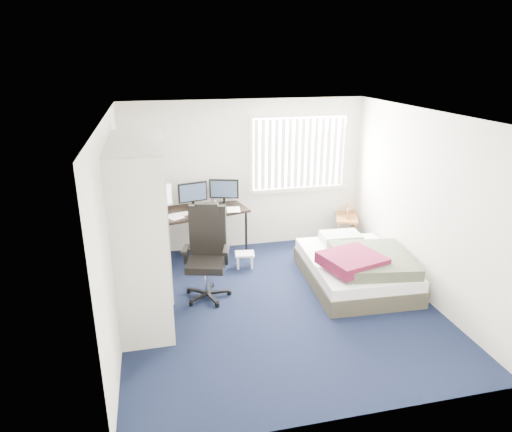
{
  "coord_description": "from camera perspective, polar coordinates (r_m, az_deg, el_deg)",
  "views": [
    {
      "loc": [
        -1.5,
        -5.16,
        3.16
      ],
      "look_at": [
        -0.22,
        0.4,
        1.13
      ],
      "focal_mm": 32.0,
      "sensor_mm": 36.0,
      "label": 1
    }
  ],
  "objects": [
    {
      "name": "bed",
      "position": [
        6.78,
        12.48,
        -6.25
      ],
      "size": [
        1.44,
        1.86,
        0.6
      ],
      "color": "#3A352A",
      "rests_on": "ground"
    },
    {
      "name": "window_assembly",
      "position": [
        7.75,
        5.39,
        7.83
      ],
      "size": [
        1.72,
        0.09,
        1.32
      ],
      "color": "white",
      "rests_on": "ground"
    },
    {
      "name": "desk",
      "position": [
        7.31,
        -7.95,
        0.88
      ],
      "size": [
        1.81,
        1.15,
        1.29
      ],
      "color": "black",
      "rests_on": "ground"
    },
    {
      "name": "office_chair",
      "position": [
        6.28,
        -6.1,
        -5.71
      ],
      "size": [
        0.74,
        0.74,
        1.29
      ],
      "color": "black",
      "rests_on": "ground"
    },
    {
      "name": "ground",
      "position": [
        6.23,
        2.83,
        -10.94
      ],
      "size": [
        4.2,
        4.2,
        0.0
      ],
      "primitive_type": "plane",
      "color": "black",
      "rests_on": "ground"
    },
    {
      "name": "pine_box",
      "position": [
        5.67,
        -12.83,
        -12.9
      ],
      "size": [
        0.47,
        0.38,
        0.33
      ],
      "primitive_type": "cube",
      "rotation": [
        0.0,
        0.0,
        -0.13
      ],
      "color": "tan",
      "rests_on": "ground"
    },
    {
      "name": "closet",
      "position": [
        5.72,
        -14.02,
        0.53
      ],
      "size": [
        0.64,
        1.84,
        2.22
      ],
      "color": "beige",
      "rests_on": "ground"
    },
    {
      "name": "footstool",
      "position": [
        7.15,
        -1.42,
        -5.06
      ],
      "size": [
        0.32,
        0.28,
        0.24
      ],
      "color": "white",
      "rests_on": "ground"
    },
    {
      "name": "nightstand",
      "position": [
        8.19,
        11.21,
        -0.31
      ],
      "size": [
        0.59,
        0.8,
        0.68
      ],
      "color": "brown",
      "rests_on": "ground"
    },
    {
      "name": "room_shell",
      "position": [
        5.62,
        3.08,
        2.44
      ],
      "size": [
        4.2,
        4.2,
        4.2
      ],
      "color": "silver",
      "rests_on": "ground"
    }
  ]
}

